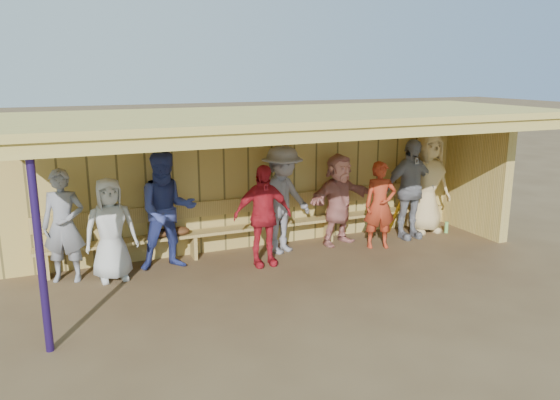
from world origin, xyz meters
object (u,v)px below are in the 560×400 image
(player_c, at_px, (167,211))
(player_f, at_px, (339,199))
(player_g, at_px, (380,205))
(bench, at_px, (263,219))
(player_h, at_px, (427,183))
(player_e, at_px, (282,200))
(player_b, at_px, (111,229))
(player_extra, at_px, (410,189))
(player_d, at_px, (263,216))
(player_a, at_px, (64,226))

(player_c, xyz_separation_m, player_f, (3.13, 0.06, -0.12))
(player_g, bearing_deg, bench, 175.30)
(player_c, relative_size, player_h, 0.97)
(player_g, height_order, player_h, player_h)
(player_e, relative_size, player_h, 0.96)
(player_b, xyz_separation_m, player_c, (0.89, 0.16, 0.16))
(player_extra, bearing_deg, player_b, 177.86)
(player_e, height_order, player_g, player_e)
(player_d, distance_m, player_e, 0.74)
(player_c, height_order, player_f, player_c)
(player_e, distance_m, player_extra, 2.54)
(player_b, xyz_separation_m, player_e, (2.89, 0.18, 0.15))
(player_a, distance_m, player_e, 3.53)
(player_d, distance_m, player_extra, 3.10)
(player_a, relative_size, bench, 0.23)
(player_f, bearing_deg, player_d, -178.12)
(player_e, relative_size, bench, 0.25)
(player_b, xyz_separation_m, player_extra, (5.42, 0.02, 0.15))
(player_g, distance_m, bench, 2.10)
(player_a, relative_size, player_f, 1.03)
(player_d, bearing_deg, player_h, 9.21)
(player_f, relative_size, player_g, 1.07)
(player_extra, bearing_deg, player_g, -163.61)
(player_f, xyz_separation_m, player_extra, (1.40, -0.20, 0.11))
(player_f, height_order, player_g, player_f)
(player_d, bearing_deg, player_extra, 6.94)
(player_a, height_order, player_h, player_h)
(player_a, bearing_deg, player_d, 8.99)
(player_c, height_order, player_h, player_h)
(player_g, bearing_deg, player_e, -177.22)
(player_a, distance_m, player_extra, 6.07)
(player_c, height_order, player_g, player_c)
(player_b, distance_m, player_f, 4.02)
(player_b, bearing_deg, bench, 8.03)
(player_a, xyz_separation_m, player_e, (3.53, -0.03, 0.08))
(player_d, relative_size, player_e, 0.88)
(player_d, height_order, player_f, player_f)
(player_e, xyz_separation_m, player_g, (1.70, -0.45, -0.16))
(player_c, relative_size, player_d, 1.15)
(player_a, bearing_deg, player_g, 13.51)
(player_d, height_order, bench, player_d)
(player_b, distance_m, bench, 2.73)
(player_c, bearing_deg, player_d, -14.74)
(player_f, height_order, bench, player_f)
(player_f, xyz_separation_m, player_h, (1.95, 0.00, 0.14))
(player_c, distance_m, player_extra, 4.53)
(player_c, distance_m, player_f, 3.13)
(player_a, height_order, player_b, player_a)
(player_a, xyz_separation_m, player_f, (4.66, 0.00, -0.02))
(player_h, bearing_deg, player_f, -177.50)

